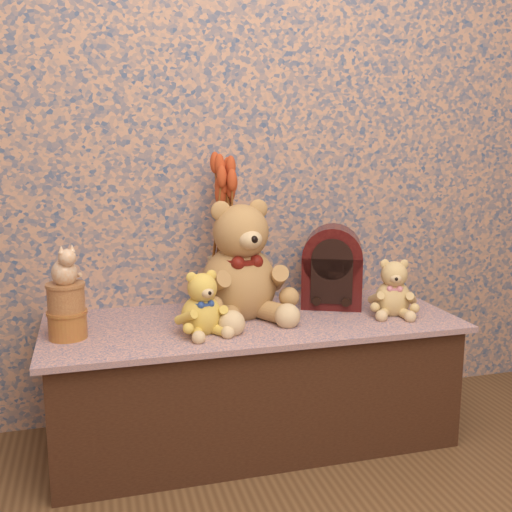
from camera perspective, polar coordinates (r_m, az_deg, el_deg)
The scene contains 10 objects.
display_shelf at distance 2.23m, azimuth -0.35°, elevation -11.63°, with size 1.45×0.59×0.45m, color #3A4A77.
teddy_large at distance 2.15m, azimuth -1.65°, elevation 0.14°, with size 0.36×0.43×0.45m, color #9D663C, non-canonical shape.
teddy_medium at distance 1.99m, azimuth -5.23°, elevation -4.15°, with size 0.18×0.21×0.23m, color gold, non-canonical shape.
teddy_small at distance 2.25m, azimuth 12.92°, elevation -2.68°, with size 0.18×0.21×0.22m, color tan, non-canonical shape.
cathedral_radio at distance 2.31m, azimuth 7.27°, elevation -0.97°, with size 0.23×0.16×0.31m, color #3C0B0C, non-canonical shape.
ceramic_vase at distance 2.25m, azimuth -3.05°, elevation -2.63°, with size 0.12×0.12×0.20m, color tan.
dried_stalks at distance 2.20m, azimuth -3.13°, elevation 4.72°, with size 0.20×0.20×0.38m, color #C0431E, non-canonical shape.
biscuit_tin_lower at distance 2.04m, azimuth -17.46°, elevation -6.26°, with size 0.12×0.12×0.09m, color gold.
biscuit_tin_upper at distance 2.01m, azimuth -17.61°, elevation -3.82°, with size 0.12×0.12×0.09m, color tan.
cat_figurine at distance 1.99m, azimuth -17.79°, elevation -0.71°, with size 0.10×0.11×0.13m, color silver, non-canonical shape.
Camera 1 is at (-0.54, -0.77, 1.08)m, focal length 42.10 mm.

